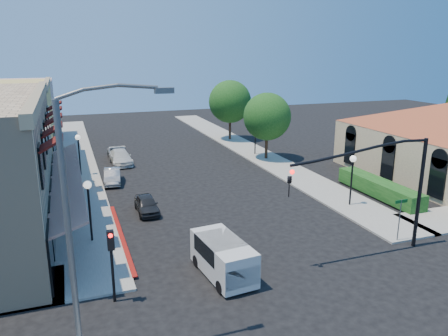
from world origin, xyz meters
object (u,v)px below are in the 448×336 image
object	(u,v)px
lamppost_left_near	(88,196)
street_tree_b	(230,102)
secondary_signal	(111,253)
street_name_sign	(400,213)
signal_mast_arm	(389,178)
lamppost_left_far	(78,145)
cobra_streetlight	(79,218)
lamppost_right_far	(255,128)
parked_car_c	(121,157)
white_van	(224,256)
parked_car_a	(147,204)
lamppost_right_near	(352,168)
street_tree_a	(267,117)
parked_car_b	(112,176)
parked_car_d	(118,153)

from	to	relation	value
lamppost_left_near	street_tree_b	bearing A→B (deg)	54.21
street_tree_b	secondary_signal	world-z (taller)	street_tree_b
street_name_sign	lamppost_left_near	distance (m)	17.05
secondary_signal	signal_mast_arm	bearing A→B (deg)	0.37
signal_mast_arm	lamppost_left_far	world-z (taller)	signal_mast_arm
cobra_streetlight	lamppost_right_far	size ratio (longest dim) A/B	2.61
street_tree_b	parked_car_c	distance (m)	15.78
white_van	cobra_streetlight	bearing A→B (deg)	-147.68
street_tree_b	parked_car_a	xyz separation A→B (m)	(-13.60, -20.47, -3.98)
lamppost_left_far	lamppost_right_near	distance (m)	22.02
street_tree_a	signal_mast_arm	size ratio (longest dim) A/B	0.81
street_name_sign	lamppost_left_far	bearing A→B (deg)	128.94
lamppost_left_far	white_van	world-z (taller)	lamppost_left_far
street_tree_a	parked_car_a	size ratio (longest dim) A/B	1.95
secondary_signal	lamppost_right_far	xyz separation A→B (m)	(16.50, 22.59, 0.42)
signal_mast_arm	lamppost_right_near	world-z (taller)	signal_mast_arm
parked_car_b	parked_car_d	xyz separation A→B (m)	(1.40, 8.08, -0.03)
cobra_streetlight	parked_car_d	size ratio (longest dim) A/B	2.32
lamppost_right_near	parked_car_a	xyz separation A→B (m)	(-13.30, 3.53, -2.17)
lamppost_right_near	white_van	size ratio (longest dim) A/B	0.86
street_name_sign	parked_car_c	size ratio (longest dim) A/B	0.56
signal_mast_arm	street_name_sign	size ratio (longest dim) A/B	3.20
secondary_signal	parked_car_d	xyz separation A→B (m)	(3.20, 25.67, -1.76)
cobra_streetlight	parked_car_b	xyz separation A→B (m)	(2.95, 21.00, -4.68)
cobra_streetlight	street_tree_a	bearing A→B (deg)	53.21
parked_car_b	lamppost_left_near	bearing A→B (deg)	-95.39
street_name_sign	lamppost_left_far	world-z (taller)	lamppost_left_far
secondary_signal	parked_car_b	xyz separation A→B (m)	(1.80, 17.59, -1.73)
street_tree_b	parked_car_b	xyz separation A→B (m)	(-15.00, -13.00, -3.96)
lamppost_left_far	parked_car_d	world-z (taller)	lamppost_left_far
street_tree_b	signal_mast_arm	bearing A→B (deg)	-95.51
lamppost_left_far	parked_car_b	xyz separation A→B (m)	(2.30, -3.00, -2.15)
lamppost_right_far	cobra_streetlight	bearing A→B (deg)	-124.17
signal_mast_arm	lamppost_right_near	distance (m)	7.15
parked_car_a	lamppost_left_far	bearing A→B (deg)	110.08
lamppost_left_near	lamppost_right_far	distance (m)	23.35
lamppost_left_near	lamppost_right_near	size ratio (longest dim) A/B	1.00
white_van	parked_car_c	xyz separation A→B (m)	(-1.91, 23.04, -0.38)
parked_car_c	parked_car_d	world-z (taller)	parked_car_c
street_name_sign	parked_car_b	xyz separation A→B (m)	(-13.70, 16.80, -1.11)
parked_car_d	lamppost_left_far	bearing A→B (deg)	-125.27
lamppost_right_near	parked_car_b	xyz separation A→B (m)	(-14.70, 11.00, -2.15)
lamppost_left_near	street_name_sign	bearing A→B (deg)	-19.93
lamppost_right_far	parked_car_a	distance (m)	18.36
street_name_sign	parked_car_c	bearing A→B (deg)	118.35
street_tree_b	lamppost_left_far	world-z (taller)	street_tree_b
parked_car_a	parked_car_b	distance (m)	7.60
street_tree_b	street_name_sign	size ratio (longest dim) A/B	2.81
street_tree_b	parked_car_d	size ratio (longest dim) A/B	1.75
signal_mast_arm	lamppost_right_far	size ratio (longest dim) A/B	2.24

